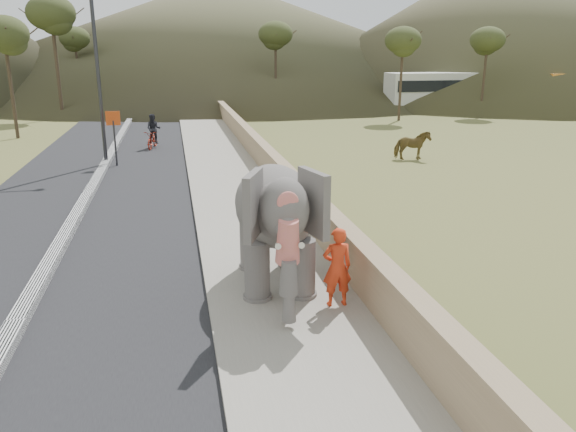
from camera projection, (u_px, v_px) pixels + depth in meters
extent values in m
plane|color=olive|center=(288.00, 315.00, 10.87)|extent=(160.00, 160.00, 0.00)
cube|color=black|center=(88.00, 199.00, 19.29)|extent=(7.00, 120.00, 0.03)
cube|color=black|center=(88.00, 196.00, 19.27)|extent=(0.35, 120.00, 0.22)
cube|color=#9E9687|center=(233.00, 190.00, 20.24)|extent=(3.00, 120.00, 0.15)
cube|color=tan|center=(278.00, 175.00, 20.42)|extent=(0.30, 120.00, 1.10)
cylinder|color=#2A2B2F|center=(98.00, 72.00, 23.96)|extent=(0.16, 0.16, 8.00)
cylinder|color=#2D2D33|center=(115.00, 144.00, 24.43)|extent=(0.08, 0.08, 2.00)
cube|color=#CE4613|center=(113.00, 118.00, 24.11)|extent=(0.60, 0.05, 0.60)
imported|color=brown|center=(412.00, 145.00, 25.96)|extent=(1.65, 0.87, 1.35)
imported|color=silver|center=(434.00, 101.00, 47.45)|extent=(4.55, 3.31, 1.44)
cube|color=silver|center=(450.00, 91.00, 47.23)|extent=(11.05, 2.72, 3.10)
cone|color=brown|center=(505.00, 22.00, 64.33)|extent=(56.00, 56.00, 16.00)
cone|color=brown|center=(221.00, 34.00, 75.57)|extent=(80.00, 80.00, 14.00)
imported|color=red|center=(337.00, 267.00, 10.74)|extent=(0.58, 0.38, 1.58)
imported|color=maroon|center=(152.00, 140.00, 29.00)|extent=(0.94, 1.84, 0.92)
imported|color=black|center=(154.00, 129.00, 28.86)|extent=(0.84, 0.71, 1.52)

